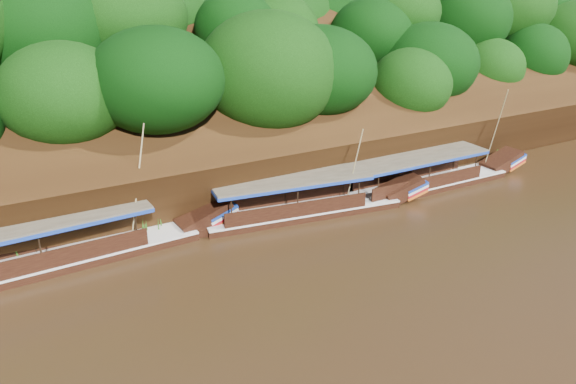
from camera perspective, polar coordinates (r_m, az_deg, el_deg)
name	(u,v)px	position (r m, az deg, el deg)	size (l,w,h in m)	color
ground	(368,285)	(25.64, 8.16, -9.35)	(160.00, 160.00, 0.00)	black
riverbank	(190,126)	(43.66, -9.94, 6.65)	(120.00, 30.06, 19.40)	black
boat_0	(436,179)	(37.23, 14.76, 1.31)	(14.19, 2.61, 6.57)	black
boat_1	(314,205)	(32.08, 2.67, -1.34)	(13.68, 3.81, 5.46)	black
boat_2	(76,250)	(28.91, -20.70, -5.55)	(15.87, 3.05, 6.71)	black
reeds	(214,207)	(31.16, -7.53, -1.53)	(47.90, 2.43, 2.11)	#2D6419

